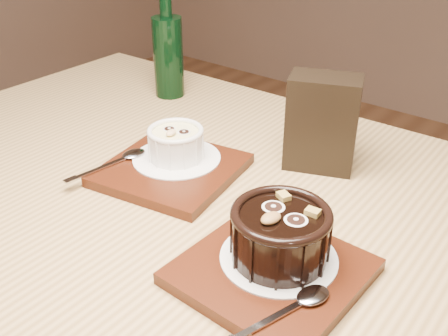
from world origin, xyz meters
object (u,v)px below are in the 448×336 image
Objects in this scene: tray_left at (172,170)px; ramekin_white at (176,142)px; ramekin_dark at (280,232)px; condiment_stand at (322,123)px; green_bottle at (168,54)px; tray_right at (271,272)px; table at (207,266)px.

ramekin_white is at bearing 111.92° from tray_left.
condiment_stand reaches higher than ramekin_dark.
tray_left is 2.19× the size of ramekin_white.
green_bottle is (-0.45, 0.30, 0.03)m from ramekin_dark.
condiment_stand reaches higher than tray_right.
tray_left is 0.32m from green_bottle.
table is 0.26m from condiment_stand.
ramekin_white is 0.27m from tray_right.
green_bottle is at bearing 122.04° from ramekin_white.
green_bottle is at bearing 133.96° from tray_left.
condiment_stand is 0.38m from green_bottle.
green_bottle is (-0.46, 0.32, 0.08)m from tray_right.
table is 5.70× the size of green_bottle.
table is at bearing -104.69° from condiment_stand.
tray_right is at bearing -73.76° from ramekin_dark.
tray_right is at bearing -20.56° from table.
ramekin_dark is (-0.00, 0.02, 0.04)m from tray_right.
condiment_stand is at bearing 119.54° from ramekin_dark.
condiment_stand is (-0.08, 0.23, 0.02)m from ramekin_dark.
table is at bearing 159.44° from tray_right.
condiment_stand is (0.16, 0.14, 0.03)m from ramekin_white.
green_bottle reaches higher than ramekin_white.
ramekin_dark is (0.24, -0.08, 0.04)m from tray_left.
table is at bearing -43.42° from ramekin_white.
table is 6.74× the size of tray_right.
green_bottle is (-0.22, 0.23, 0.08)m from tray_left.
table is 11.17× the size of ramekin_dark.
tray_left is 1.00× the size of tray_right.
green_bottle is (-0.37, 0.07, 0.01)m from condiment_stand.
green_bottle reaches higher than condiment_stand.
green_bottle reaches higher than tray_left.
ramekin_dark is (0.14, -0.04, 0.14)m from table.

